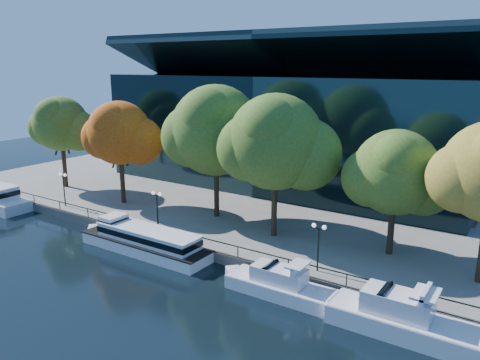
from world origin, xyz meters
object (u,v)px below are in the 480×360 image
Objects in this scene: lamp_0 at (63,182)px; tree_4 at (397,175)px; tour_boat at (142,239)px; tree_3 at (277,144)px; tree_1 at (120,134)px; cruiser_near at (279,284)px; tree_2 at (217,132)px; lamp_1 at (157,202)px; lamp_2 at (319,237)px; cruiser_far at (397,317)px; tree_0 at (61,125)px.

tree_4 is at bearing 10.53° from lamp_0.
tree_4 is (20.76, 10.08, 7.05)m from tour_boat.
tree_3 is at bearing 11.06° from lamp_0.
tree_1 is 0.89× the size of tree_3.
tree_2 is (-13.64, 10.60, 9.47)m from cruiser_near.
tree_2 is 9.75m from lamp_1.
lamp_0 is (-17.56, -6.87, -6.42)m from tree_2.
tree_1 is 28.77m from lamp_2.
cruiser_far is (9.02, -0.22, 0.22)m from cruiser_near.
tree_3 is 3.46× the size of lamp_1.
tour_boat is 26.55m from tree_0.
lamp_2 is at bearing 11.00° from tour_boat.
tree_0 is 44.32m from tree_4.
cruiser_far is at bearing -32.10° from tree_3.
tree_3 is 3.46× the size of lamp_2.
tree_4 is at bearing 59.52° from lamp_2.
cruiser_near is at bearing -58.74° from tree_3.
lamp_2 is (32.68, 0.00, 0.00)m from lamp_0.
tour_boat is 24.29m from cruiser_far.
tree_4 is (10.83, 1.76, -1.86)m from tree_3.
cruiser_near is at bearing 178.59° from cruiser_far.
tree_2 is at bearing 155.56° from lamp_2.
tree_3 is (9.93, 8.31, 8.91)m from tour_boat.
tree_1 is at bearing 170.14° from lamp_2.
tree_3 reaches higher than tree_4.
tree_1 reaches higher than tour_boat.
tree_0 is 25.19m from tree_2.
tour_boat is 1.38× the size of tree_4.
cruiser_far is at bearing -11.54° from tree_0.
tree_2 reaches higher than tour_boat.
lamp_0 is at bearing 173.19° from cruiser_near.
tour_boat is at bearing -169.00° from lamp_2.
tree_3 is at bearing 143.43° from lamp_2.
cruiser_near is at bearing -111.76° from lamp_2.
tree_4 is 2.77× the size of lamp_2.
tree_1 is at bearing 166.05° from cruiser_far.
tour_boat is 1.49× the size of cruiser_near.
lamp_2 is at bearing -8.22° from tree_0.
cruiser_near is 0.93× the size of tree_4.
tree_1 reaches higher than tree_4.
tree_0 is at bearing 142.54° from lamp_0.
cruiser_near is at bearing -37.85° from tree_2.
lamp_1 reaches higher than cruiser_near.
tree_3 is at bearing 147.90° from cruiser_far.
lamp_1 is (22.59, -5.82, -5.55)m from tree_0.
cruiser_near is 2.57× the size of lamp_2.
cruiser_near is at bearing -13.82° from tree_0.
cruiser_far is 0.90× the size of tree_0.
lamp_1 is (15.00, 0.00, 0.00)m from lamp_0.
cruiser_far is 25.68m from lamp_1.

